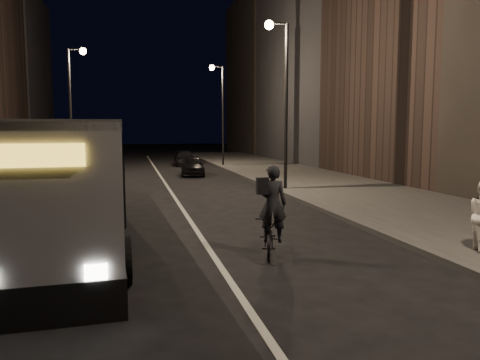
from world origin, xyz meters
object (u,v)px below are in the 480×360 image
car_mid (105,166)px  car_near (193,166)px  city_bus (68,178)px  streetlight_right_far (220,101)px  cyclist_on_bicycle (271,226)px  streetlight_right_mid (281,82)px  streetlight_left_far (74,94)px  car_far (185,158)px

car_mid → car_near: bearing=167.4°
city_bus → car_near: (5.74, 17.76, -1.12)m
streetlight_right_far → car_near: (-3.19, -6.83, -4.71)m
car_mid → cyclist_on_bicycle: bearing=102.5°
streetlight_right_mid → car_near: (-3.19, 9.17, -4.71)m
streetlight_left_far → city_bus: (1.73, -18.60, -3.59)m
streetlight_right_mid → streetlight_left_far: (-10.66, 10.00, 0.00)m
car_near → car_mid: (-5.74, 1.25, 0.00)m
streetlight_left_far → car_far: (7.94, 7.87, -4.75)m
streetlight_right_mid → city_bus: 12.91m
car_near → streetlight_left_far: bearing=179.4°
car_near → car_far: size_ratio=0.90×
city_bus → cyclist_on_bicycle: bearing=-31.5°
streetlight_left_far → car_near: bearing=-6.4°
streetlight_right_mid → car_mid: 14.50m
streetlight_right_far → streetlight_left_far: (-10.66, -6.00, 0.00)m
streetlight_right_far → cyclist_on_bicycle: (-3.96, -27.31, -4.61)m
streetlight_right_mid → city_bus: (-8.93, -8.60, -3.59)m
streetlight_right_far → car_far: (-2.73, 1.87, -4.75)m
city_bus → cyclist_on_bicycle: city_bus is taller
car_near → city_bus: bearing=-102.2°
city_bus → car_far: 27.21m
car_near → car_far: (0.46, 8.71, -0.04)m
streetlight_right_far → car_mid: 11.54m
city_bus → car_far: size_ratio=2.88×
car_near → car_far: car_near is taller
streetlight_left_far → car_far: 12.15m
car_near → car_mid: 5.88m
streetlight_right_mid → streetlight_left_far: bearing=136.8°
car_mid → streetlight_right_far: bearing=-148.4°
streetlight_right_mid → car_far: (-2.73, 17.87, -4.75)m
car_near → car_mid: car_mid is taller
streetlight_right_mid → car_near: 10.79m
streetlight_right_mid → car_far: size_ratio=1.92×
city_bus → car_mid: size_ratio=3.07×
city_bus → car_near: city_bus is taller
city_bus → cyclist_on_bicycle: 5.75m
car_far → city_bus: bearing=-100.2°
car_far → streetlight_left_far: bearing=-132.2°
city_bus → car_mid: city_bus is taller
streetlight_left_far → car_near: size_ratio=2.13×
city_bus → car_far: bearing=74.0°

